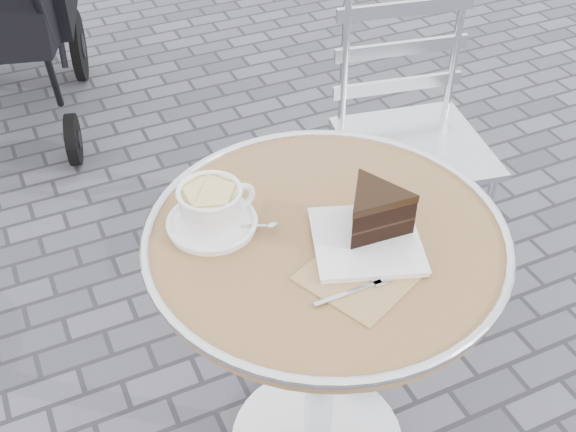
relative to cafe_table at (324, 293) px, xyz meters
name	(u,v)px	position (x,y,z in m)	size (l,w,h in m)	color
cafe_table	(324,293)	(0.00, 0.00, 0.00)	(0.72, 0.72, 0.74)	silver
cappuccino_set	(212,210)	(-0.19, 0.12, 0.20)	(0.19, 0.17, 0.09)	white
cake_plate_set	(373,218)	(0.07, -0.05, 0.21)	(0.31, 0.31, 0.11)	tan
bistro_chair	(406,104)	(0.57, 0.59, -0.01)	(0.47, 0.47, 0.89)	silver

